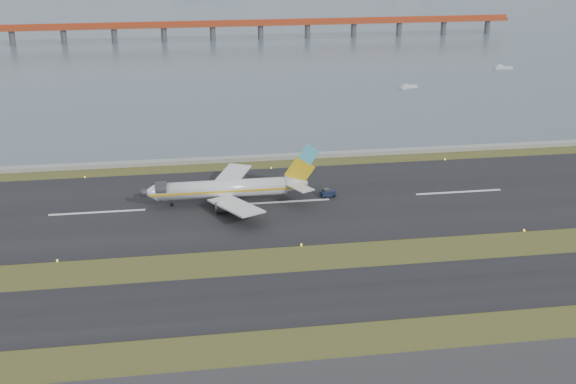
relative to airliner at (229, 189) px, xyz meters
name	(u,v)px	position (x,y,z in m)	size (l,w,h in m)	color
ground	(308,264)	(11.90, -31.19, -3.46)	(1000.00, 1000.00, 0.00)	#344317
taxiway_strip	(321,296)	(11.90, -43.19, -3.41)	(1000.00, 18.00, 0.10)	black
runway_strip	(284,202)	(11.90, -1.19, -3.41)	(1000.00, 45.00, 0.10)	black
seawall	(267,157)	(11.90, 28.81, -2.96)	(1000.00, 2.50, 1.00)	gray
red_pier	(260,24)	(31.90, 218.81, 3.82)	(260.00, 5.00, 10.20)	#A93D1D
airliner	(229,189)	(0.00, 0.00, 0.00)	(38.52, 32.89, 12.80)	white
pushback_tug	(328,193)	(21.90, 0.42, -2.47)	(3.53, 2.57, 2.04)	#131C34
workboat_near	(408,87)	(72.14, 101.59, -2.93)	(7.23, 4.30, 1.68)	silver
workboat_far	(503,68)	(120.92, 129.24, -2.90)	(7.45, 3.06, 1.76)	silver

